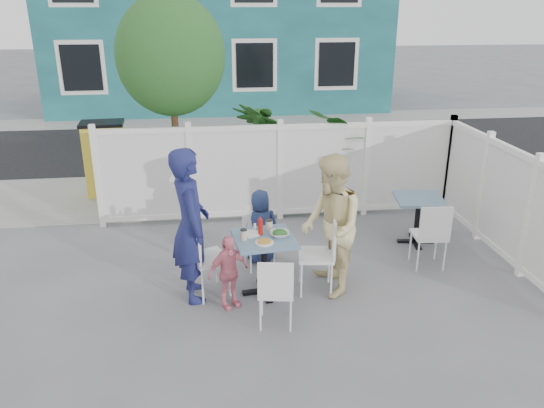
{
  "coord_description": "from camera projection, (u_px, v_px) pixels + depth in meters",
  "views": [
    {
      "loc": [
        -1.06,
        -5.83,
        3.4
      ],
      "look_at": [
        -0.28,
        0.38,
        1.03
      ],
      "focal_mm": 35.0,
      "sensor_mm": 36.0,
      "label": 1
    }
  ],
  "objects": [
    {
      "name": "boy",
      "position": [
        260.0,
        226.0,
        7.31
      ],
      "size": [
        0.54,
        0.38,
        1.04
      ],
      "primitive_type": "imported",
      "rotation": [
        0.0,
        0.0,
        3.25
      ],
      "color": "navy",
      "rests_on": "ground"
    },
    {
      "name": "spare_table",
      "position": [
        418.0,
        208.0,
        7.85
      ],
      "size": [
        0.78,
        0.78,
        0.72
      ],
      "rotation": [
        0.0,
        0.0,
        -0.15
      ],
      "color": "teal",
      "rests_on": "ground"
    },
    {
      "name": "building",
      "position": [
        218.0,
        16.0,
        18.6
      ],
      "size": [
        11.0,
        6.0,
        6.0
      ],
      "color": "#195058",
      "rests_on": "ground"
    },
    {
      "name": "man",
      "position": [
        190.0,
        225.0,
        6.26
      ],
      "size": [
        0.56,
        0.76,
        1.89
      ],
      "primitive_type": "imported",
      "rotation": [
        0.0,
        0.0,
        1.74
      ],
      "color": "navy",
      "rests_on": "ground"
    },
    {
      "name": "salt_shaker",
      "position": [
        255.0,
        226.0,
        6.61
      ],
      "size": [
        0.03,
        0.03,
        0.07
      ],
      "primitive_type": "cylinder",
      "color": "white",
      "rests_on": "main_table"
    },
    {
      "name": "ground",
      "position": [
        298.0,
        289.0,
        6.73
      ],
      "size": [
        80.0,
        80.0,
        0.0
      ],
      "primitive_type": "plane",
      "color": "slate"
    },
    {
      "name": "pepper_shaker",
      "position": [
        259.0,
        226.0,
        6.64
      ],
      "size": [
        0.03,
        0.03,
        0.07
      ],
      "primitive_type": "cylinder",
      "color": "black",
      "rests_on": "main_table"
    },
    {
      "name": "salad_bowl",
      "position": [
        280.0,
        234.0,
        6.41
      ],
      "size": [
        0.23,
        0.23,
        0.06
      ],
      "primitive_type": "imported",
      "color": "white",
      "rests_on": "main_table"
    },
    {
      "name": "chair_back",
      "position": [
        258.0,
        232.0,
        7.2
      ],
      "size": [
        0.44,
        0.43,
        0.85
      ],
      "rotation": [
        0.0,
        0.0,
        3.3
      ],
      "color": "white",
      "rests_on": "ground"
    },
    {
      "name": "main_table",
      "position": [
        264.0,
        250.0,
        6.46
      ],
      "size": [
        0.8,
        0.8,
        0.76
      ],
      "rotation": [
        0.0,
        0.0,
        0.12
      ],
      "color": "teal",
      "rests_on": "ground"
    },
    {
      "name": "plate_side",
      "position": [
        250.0,
        234.0,
        6.46
      ],
      "size": [
        0.24,
        0.24,
        0.02
      ],
      "primitive_type": "cylinder",
      "color": "white",
      "rests_on": "main_table"
    },
    {
      "name": "tree",
      "position": [
        171.0,
        56.0,
        8.69
      ],
      "size": [
        1.8,
        1.62,
        3.59
      ],
      "color": "#382316",
      "rests_on": "ground"
    },
    {
      "name": "utility_cabinet",
      "position": [
        106.0,
        160.0,
        9.87
      ],
      "size": [
        0.75,
        0.56,
        1.33
      ],
      "primitive_type": "cube",
      "rotation": [
        0.0,
        0.0,
        0.07
      ],
      "color": "gold",
      "rests_on": "ground"
    },
    {
      "name": "toddler",
      "position": [
        228.0,
        272.0,
        6.2
      ],
      "size": [
        0.58,
        0.45,
        0.92
      ],
      "primitive_type": "imported",
      "rotation": [
        0.0,
        0.0,
        0.49
      ],
      "color": "pink",
      "rests_on": "ground"
    },
    {
      "name": "fence_back",
      "position": [
        280.0,
        174.0,
        8.7
      ],
      "size": [
        5.86,
        0.08,
        1.6
      ],
      "color": "white",
      "rests_on": "ground"
    },
    {
      "name": "coffee_cup_b",
      "position": [
        269.0,
        225.0,
        6.57
      ],
      "size": [
        0.09,
        0.09,
        0.13
      ],
      "primitive_type": "cylinder",
      "color": "beige",
      "rests_on": "main_table"
    },
    {
      "name": "plate_main",
      "position": [
        264.0,
        242.0,
        6.24
      ],
      "size": [
        0.22,
        0.22,
        0.01
      ],
      "primitive_type": "cylinder",
      "color": "white",
      "rests_on": "main_table"
    },
    {
      "name": "potted_shrub_a",
      "position": [
        262.0,
        155.0,
        9.27
      ],
      "size": [
        1.45,
        1.45,
        1.84
      ],
      "primitive_type": "imported",
      "rotation": [
        0.0,
        0.0,
        2.44
      ],
      "color": "#1F5121",
      "rests_on": "ground"
    },
    {
      "name": "potted_shrub_b",
      "position": [
        342.0,
        156.0,
        9.36
      ],
      "size": [
        1.85,
        1.97,
        1.74
      ],
      "primitive_type": "imported",
      "rotation": [
        0.0,
        0.0,
        5.1
      ],
      "color": "#1F5121",
      "rests_on": "ground"
    },
    {
      "name": "ketchup_bottle",
      "position": [
        260.0,
        227.0,
        6.43
      ],
      "size": [
        0.06,
        0.06,
        0.19
      ],
      "primitive_type": "cylinder",
      "color": "#B2130B",
      "rests_on": "main_table"
    },
    {
      "name": "chair_right",
      "position": [
        323.0,
        248.0,
        6.52
      ],
      "size": [
        0.5,
        0.51,
        0.99
      ],
      "rotation": [
        0.0,
        0.0,
        1.42
      ],
      "color": "white",
      "rests_on": "ground"
    },
    {
      "name": "woman",
      "position": [
        331.0,
        226.0,
        6.4
      ],
      "size": [
        0.71,
        0.89,
        1.76
      ],
      "primitive_type": "imported",
      "rotation": [
        0.0,
        0.0,
        -1.52
      ],
      "color": "gold",
      "rests_on": "ground"
    },
    {
      "name": "fence_right",
      "position": [
        504.0,
        204.0,
        7.36
      ],
      "size": [
        0.08,
        3.66,
        1.6
      ],
      "rotation": [
        0.0,
        0.0,
        1.57
      ],
      "color": "white",
      "rests_on": "ground"
    },
    {
      "name": "coffee_cup_a",
      "position": [
        244.0,
        235.0,
        6.32
      ],
      "size": [
        0.08,
        0.08,
        0.12
      ],
      "primitive_type": "cylinder",
      "color": "beige",
      "rests_on": "main_table"
    },
    {
      "name": "chair_left",
      "position": [
        202.0,
        253.0,
        6.39
      ],
      "size": [
        0.59,
        0.6,
        1.0
      ],
      "rotation": [
        0.0,
        0.0,
        -1.15
      ],
      "color": "white",
      "rests_on": "ground"
    },
    {
      "name": "chair_near",
      "position": [
        276.0,
        288.0,
        5.78
      ],
      "size": [
        0.44,
        0.43,
        0.85
      ],
      "rotation": [
        0.0,
        0.0,
        -0.16
      ],
      "color": "white",
      "rests_on": "ground"
    },
    {
      "name": "far_sidewalk",
      "position": [
        241.0,
        119.0,
        16.57
      ],
      "size": [
        24.0,
        1.6,
        0.01
      ],
      "primitive_type": "cube",
      "color": "gray",
      "rests_on": "ground"
    },
    {
      "name": "near_sidewalk",
      "position": [
        265.0,
        191.0,
        10.26
      ],
      "size": [
        24.0,
        2.6,
        0.01
      ],
      "primitive_type": "cube",
      "color": "gray",
      "rests_on": "ground"
    },
    {
      "name": "chair_spare",
      "position": [
        432.0,
        232.0,
        7.08
      ],
      "size": [
        0.45,
        0.44,
        0.94
      ],
      "rotation": [
        0.0,
        0.0,
        -0.07
      ],
      "color": "white",
      "rests_on": "ground"
    },
    {
      "name": "street",
      "position": [
        249.0,
        144.0,
        13.69
      ],
      "size": [
        24.0,
        5.0,
        0.01
      ],
      "primitive_type": "cube",
      "color": "black",
      "rests_on": "ground"
    }
  ]
}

